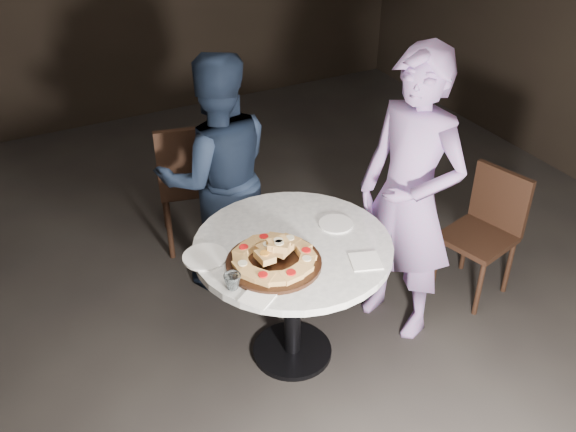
{
  "coord_description": "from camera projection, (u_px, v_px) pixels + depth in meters",
  "views": [
    {
      "loc": [
        -1.06,
        -2.15,
        2.53
      ],
      "look_at": [
        0.12,
        0.12,
        0.86
      ],
      "focal_mm": 40.0,
      "sensor_mm": 36.0,
      "label": 1
    }
  ],
  "objects": [
    {
      "name": "floor",
      "position": [
        278.0,
        369.0,
        3.39
      ],
      "size": [
        7.0,
        7.0,
        0.0
      ],
      "primitive_type": "plane",
      "color": "black",
      "rests_on": "ground"
    },
    {
      "name": "table",
      "position": [
        293.0,
        266.0,
        3.17
      ],
      "size": [
        1.26,
        1.26,
        0.73
      ],
      "rotation": [
        0.0,
        0.0,
        -0.38
      ],
      "color": "black",
      "rests_on": "ground"
    },
    {
      "name": "serving_board",
      "position": [
        274.0,
        263.0,
        2.95
      ],
      "size": [
        0.57,
        0.57,
        0.02
      ],
      "primitive_type": "cylinder",
      "rotation": [
        0.0,
        0.0,
        -0.36
      ],
      "color": "black",
      "rests_on": "table"
    },
    {
      "name": "focaccia_pile",
      "position": [
        274.0,
        256.0,
        2.93
      ],
      "size": [
        0.4,
        0.39,
        0.11
      ],
      "rotation": [
        0.0,
        0.0,
        -0.25
      ],
      "color": "tan",
      "rests_on": "serving_board"
    },
    {
      "name": "plate_left",
      "position": [
        205.0,
        257.0,
        2.99
      ],
      "size": [
        0.23,
        0.23,
        0.01
      ],
      "primitive_type": "cylinder",
      "rotation": [
        0.0,
        0.0,
        -0.09
      ],
      "color": "white",
      "rests_on": "table"
    },
    {
      "name": "plate_right",
      "position": [
        336.0,
        224.0,
        3.23
      ],
      "size": [
        0.21,
        0.21,
        0.01
      ],
      "primitive_type": "cylinder",
      "rotation": [
        0.0,
        0.0,
        -0.28
      ],
      "color": "white",
      "rests_on": "table"
    },
    {
      "name": "water_glass",
      "position": [
        233.0,
        282.0,
        2.79
      ],
      "size": [
        0.09,
        0.09,
        0.07
      ],
      "primitive_type": "imported",
      "rotation": [
        0.0,
        0.0,
        -0.19
      ],
      "color": "silver",
      "rests_on": "table"
    },
    {
      "name": "napkin_near",
      "position": [
        258.0,
        297.0,
        2.76
      ],
      "size": [
        0.18,
        0.18,
        0.01
      ],
      "primitive_type": "cube",
      "rotation": [
        0.0,
        0.0,
        0.6
      ],
      "color": "white",
      "rests_on": "table"
    },
    {
      "name": "napkin_far",
      "position": [
        365.0,
        261.0,
        2.97
      ],
      "size": [
        0.18,
        0.18,
        0.01
      ],
      "primitive_type": "cube",
      "rotation": [
        0.0,
        0.0,
        -0.34
      ],
      "color": "white",
      "rests_on": "table"
    },
    {
      "name": "chair_far",
      "position": [
        193.0,
        177.0,
        4.04
      ],
      "size": [
        0.52,
        0.54,
        0.92
      ],
      "rotation": [
        0.0,
        0.0,
        2.91
      ],
      "color": "black",
      "rests_on": "ground"
    },
    {
      "name": "chair_right",
      "position": [
        487.0,
        225.0,
        3.74
      ],
      "size": [
        0.45,
        0.44,
        0.77
      ],
      "rotation": [
        0.0,
        0.0,
        -1.32
      ],
      "color": "black",
      "rests_on": "ground"
    },
    {
      "name": "diner_navy",
      "position": [
        218.0,
        176.0,
        3.65
      ],
      "size": [
        0.8,
        0.67,
        1.46
      ],
      "primitive_type": "imported",
      "rotation": [
        0.0,
        0.0,
        2.96
      ],
      "color": "#141D30",
      "rests_on": "ground"
    },
    {
      "name": "diner_teal",
      "position": [
        410.0,
        199.0,
        3.29
      ],
      "size": [
        0.55,
        0.68,
        1.61
      ],
      "primitive_type": "imported",
      "rotation": [
        0.0,
        0.0,
        -1.25
      ],
      "color": "#866CA6",
      "rests_on": "ground"
    }
  ]
}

